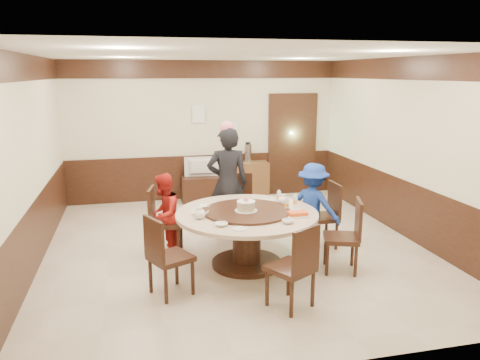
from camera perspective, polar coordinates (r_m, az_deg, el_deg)
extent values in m
plane|color=beige|center=(7.07, -0.52, -8.26)|extent=(6.00, 6.00, 0.00)
plane|color=silver|center=(6.60, -0.57, 15.05)|extent=(6.00, 6.00, 0.00)
cube|color=beige|center=(9.61, -4.47, 5.99)|extent=(5.50, 0.04, 2.80)
cube|color=beige|center=(3.90, 9.16, -4.51)|extent=(5.50, 0.04, 2.80)
cube|color=beige|center=(6.67, -24.29, 1.79)|extent=(0.04, 6.00, 2.80)
cube|color=beige|center=(7.76, 19.73, 3.61)|extent=(0.04, 6.00, 2.80)
cube|color=black|center=(6.92, -0.53, -4.79)|extent=(5.50, 6.00, 0.90)
cube|color=black|center=(6.59, -0.57, 13.53)|extent=(5.50, 6.00, 0.35)
cube|color=black|center=(10.07, 6.38, 4.26)|extent=(1.05, 0.08, 2.18)
cube|color=#8BD690|center=(10.09, 6.34, 4.28)|extent=(0.88, 0.02, 2.05)
cylinder|color=black|center=(6.47, 0.82, -10.06)|extent=(0.95, 0.95, 0.06)
cylinder|color=black|center=(6.35, 0.83, -7.36)|extent=(0.38, 0.38, 0.65)
cylinder|color=#C3A68E|center=(6.23, 0.84, -4.17)|extent=(1.89, 1.89, 0.05)
cylinder|color=black|center=(6.22, 0.84, -3.82)|extent=(1.16, 1.16, 0.03)
cube|color=black|center=(7.09, 9.82, -4.54)|extent=(0.45, 0.45, 0.06)
cube|color=black|center=(7.10, 11.46, -2.32)|extent=(0.04, 0.42, 0.50)
cube|color=black|center=(7.17, 9.75, -6.38)|extent=(0.36, 0.36, 0.42)
cube|color=black|center=(7.53, -0.12, -3.32)|extent=(0.54, 0.54, 0.06)
cube|color=black|center=(7.66, -0.05, -0.94)|extent=(0.42, 0.15, 0.50)
cube|color=black|center=(7.60, -0.12, -5.05)|extent=(0.36, 0.36, 0.42)
cube|color=black|center=(6.83, -8.90, -5.20)|extent=(0.52, 0.52, 0.06)
cube|color=black|center=(6.78, -10.74, -3.01)|extent=(0.13, 0.42, 0.50)
cube|color=black|center=(6.91, -8.83, -7.09)|extent=(0.36, 0.36, 0.42)
cube|color=black|center=(5.59, -8.43, -9.36)|extent=(0.59, 0.59, 0.06)
cube|color=black|center=(5.40, -10.45, -7.19)|extent=(0.22, 0.40, 0.50)
cube|color=black|center=(5.68, -8.35, -11.60)|extent=(0.36, 0.36, 0.42)
cube|color=black|center=(5.28, 6.16, -10.66)|extent=(0.60, 0.60, 0.06)
cube|color=black|center=(5.05, 8.05, -8.52)|extent=(0.38, 0.24, 0.50)
cube|color=black|center=(5.38, 6.10, -13.01)|extent=(0.36, 0.36, 0.42)
cube|color=black|center=(6.29, 12.21, -6.95)|extent=(0.56, 0.56, 0.06)
cube|color=black|center=(6.23, 14.25, -4.63)|extent=(0.18, 0.41, 0.50)
cube|color=black|center=(6.37, 12.10, -8.98)|extent=(0.36, 0.36, 0.42)
imported|color=black|center=(7.26, -1.52, -0.43)|extent=(0.69, 0.50, 1.76)
imported|color=#B11C17|center=(6.74, -9.25, -4.17)|extent=(0.63, 0.70, 1.19)
imported|color=#183799|center=(6.98, 8.87, -3.17)|extent=(0.92, 0.92, 1.28)
cylinder|color=white|center=(6.17, 0.74, -3.74)|extent=(0.30, 0.30, 0.01)
cylinder|color=tan|center=(6.15, 0.74, -3.20)|extent=(0.24, 0.24, 0.11)
cylinder|color=white|center=(6.14, 0.74, -2.64)|extent=(0.24, 0.24, 0.01)
sphere|color=#E96E7B|center=(6.13, 0.74, -2.31)|extent=(0.07, 0.07, 0.07)
ellipsoid|color=white|center=(5.96, -4.95, -4.15)|extent=(0.17, 0.15, 0.13)
ellipsoid|color=white|center=(6.59, 5.26, -2.49)|extent=(0.17, 0.15, 0.13)
imported|color=white|center=(6.44, -4.34, -3.22)|extent=(0.14, 0.14, 0.04)
imported|color=white|center=(5.80, 5.85, -5.05)|extent=(0.15, 0.15, 0.05)
imported|color=white|center=(5.68, -2.29, -5.43)|extent=(0.15, 0.15, 0.04)
imported|color=white|center=(6.24, 6.96, -3.79)|extent=(0.13, 0.13, 0.04)
imported|color=white|center=(6.16, -5.35, -4.02)|extent=(0.14, 0.14, 0.03)
cylinder|color=white|center=(5.56, -0.05, -5.96)|extent=(0.18, 0.18, 0.01)
cylinder|color=white|center=(6.80, 3.51, -2.45)|extent=(0.18, 0.18, 0.01)
cube|color=white|center=(6.09, 7.04, -4.34)|extent=(0.30, 0.20, 0.02)
cube|color=#E34A19|center=(6.08, 7.05, -4.06)|extent=(0.24, 0.15, 0.04)
cylinder|color=white|center=(6.33, 5.71, -2.96)|extent=(0.06, 0.06, 0.16)
cylinder|color=white|center=(6.48, 6.74, -2.60)|extent=(0.06, 0.06, 0.16)
cylinder|color=white|center=(6.69, 4.77, -2.06)|extent=(0.06, 0.06, 0.16)
cube|color=black|center=(9.56, -4.64, -1.06)|extent=(0.85, 0.45, 0.50)
imported|color=gray|center=(9.47, -4.69, 1.58)|extent=(0.70, 0.14, 0.40)
cube|color=brown|center=(9.75, 1.05, 0.01)|extent=(0.80, 0.40, 0.75)
cylinder|color=silver|center=(9.64, 0.97, 3.28)|extent=(0.15, 0.15, 0.38)
cube|color=white|center=(9.52, -5.07, 8.03)|extent=(0.25, 0.00, 0.35)
cube|color=white|center=(9.66, -1.19, 6.36)|extent=(0.30, 0.00, 0.22)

